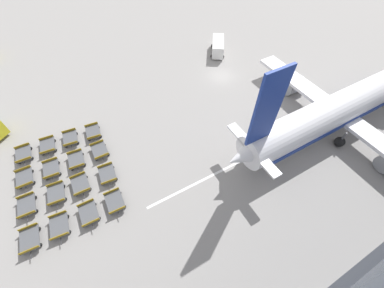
% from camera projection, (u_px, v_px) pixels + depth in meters
% --- Properties ---
extents(ground_plane, '(500.00, 500.00, 0.00)m').
position_uv_depth(ground_plane, '(221.00, 76.00, 39.38)').
color(ground_plane, gray).
extents(airplane, '(28.24, 36.91, 13.71)m').
position_uv_depth(airplane, '(345.00, 106.00, 30.18)').
color(airplane, white).
rests_on(airplane, ground_plane).
extents(service_van, '(5.71, 4.74, 2.29)m').
position_uv_depth(service_van, '(218.00, 46.00, 42.83)').
color(service_van, white).
rests_on(service_van, ground_plane).
extents(baggage_dolly_row_near_col_a, '(3.19, 1.86, 0.92)m').
position_uv_depth(baggage_dolly_row_near_col_a, '(24.00, 154.00, 28.83)').
color(baggage_dolly_row_near_col_a, '#515459').
rests_on(baggage_dolly_row_near_col_a, ground_plane).
extents(baggage_dolly_row_near_col_b, '(3.18, 1.83, 0.92)m').
position_uv_depth(baggage_dolly_row_near_col_b, '(25.00, 178.00, 26.75)').
color(baggage_dolly_row_near_col_b, '#515459').
rests_on(baggage_dolly_row_near_col_b, ground_plane).
extents(baggage_dolly_row_near_col_c, '(3.21, 1.90, 0.92)m').
position_uv_depth(baggage_dolly_row_near_col_c, '(27.00, 206.00, 24.69)').
color(baggage_dolly_row_near_col_c, '#515459').
rests_on(baggage_dolly_row_near_col_c, ground_plane).
extents(baggage_dolly_row_near_col_d, '(3.22, 1.92, 0.92)m').
position_uv_depth(baggage_dolly_row_near_col_d, '(30.00, 239.00, 22.60)').
color(baggage_dolly_row_near_col_d, '#515459').
rests_on(baggage_dolly_row_near_col_d, ground_plane).
extents(baggage_dolly_row_mid_a_col_a, '(3.24, 1.97, 0.92)m').
position_uv_depth(baggage_dolly_row_mid_a_col_a, '(48.00, 146.00, 29.63)').
color(baggage_dolly_row_mid_a_col_a, '#515459').
rests_on(baggage_dolly_row_mid_a_col_a, ground_plane).
extents(baggage_dolly_row_mid_a_col_b, '(3.22, 1.93, 0.92)m').
position_uv_depth(baggage_dolly_row_mid_a_col_b, '(51.00, 169.00, 27.49)').
color(baggage_dolly_row_mid_a_col_b, '#515459').
rests_on(baggage_dolly_row_mid_a_col_b, ground_plane).
extents(baggage_dolly_row_mid_a_col_c, '(3.24, 1.98, 0.92)m').
position_uv_depth(baggage_dolly_row_mid_a_col_c, '(56.00, 194.00, 25.54)').
color(baggage_dolly_row_mid_a_col_c, '#515459').
rests_on(baggage_dolly_row_mid_a_col_c, ground_plane).
extents(baggage_dolly_row_mid_a_col_d, '(3.24, 1.98, 0.92)m').
position_uv_depth(baggage_dolly_row_mid_a_col_d, '(59.00, 226.00, 23.38)').
color(baggage_dolly_row_mid_a_col_d, '#515459').
rests_on(baggage_dolly_row_mid_a_col_d, ground_plane).
extents(baggage_dolly_row_mid_b_col_a, '(3.25, 1.99, 0.92)m').
position_uv_depth(baggage_dolly_row_mid_b_col_a, '(70.00, 138.00, 30.37)').
color(baggage_dolly_row_mid_b_col_a, '#515459').
rests_on(baggage_dolly_row_mid_b_col_a, ground_plane).
extents(baggage_dolly_row_mid_b_col_b, '(3.23, 1.95, 0.92)m').
position_uv_depth(baggage_dolly_row_mid_b_col_b, '(76.00, 160.00, 28.28)').
color(baggage_dolly_row_mid_b_col_b, '#515459').
rests_on(baggage_dolly_row_mid_b_col_b, ground_plane).
extents(baggage_dolly_row_mid_b_col_c, '(3.18, 1.83, 0.92)m').
position_uv_depth(baggage_dolly_row_mid_b_col_c, '(80.00, 184.00, 26.24)').
color(baggage_dolly_row_mid_b_col_c, '#515459').
rests_on(baggage_dolly_row_mid_b_col_c, ground_plane).
extents(baggage_dolly_row_mid_b_col_d, '(3.18, 1.84, 0.92)m').
position_uv_depth(baggage_dolly_row_mid_b_col_d, '(89.00, 213.00, 24.18)').
color(baggage_dolly_row_mid_b_col_d, '#515459').
rests_on(baggage_dolly_row_mid_b_col_d, ground_plane).
extents(baggage_dolly_row_far_col_a, '(3.24, 1.99, 0.92)m').
position_uv_depth(baggage_dolly_row_far_col_a, '(93.00, 132.00, 31.05)').
color(baggage_dolly_row_far_col_a, '#515459').
rests_on(baggage_dolly_row_far_col_a, ground_plane).
extents(baggage_dolly_row_far_col_b, '(3.18, 1.83, 0.92)m').
position_uv_depth(baggage_dolly_row_far_col_b, '(100.00, 151.00, 29.15)').
color(baggage_dolly_row_far_col_b, '#515459').
rests_on(baggage_dolly_row_far_col_b, ground_plane).
extents(baggage_dolly_row_far_col_c, '(3.23, 1.96, 0.92)m').
position_uv_depth(baggage_dolly_row_far_col_c, '(107.00, 174.00, 27.06)').
color(baggage_dolly_row_far_col_c, '#515459').
rests_on(baggage_dolly_row_far_col_c, ground_plane).
extents(baggage_dolly_row_far_col_d, '(3.20, 1.89, 0.92)m').
position_uv_depth(baggage_dolly_row_far_col_d, '(115.00, 202.00, 24.98)').
color(baggage_dolly_row_far_col_d, '#515459').
rests_on(baggage_dolly_row_far_col_d, ground_plane).
extents(stand_guidance_stripe, '(0.34, 39.72, 0.01)m').
position_uv_depth(stand_guidance_stripe, '(286.00, 138.00, 31.03)').
color(stand_guidance_stripe, white).
rests_on(stand_guidance_stripe, ground_plane).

